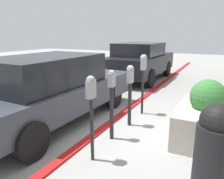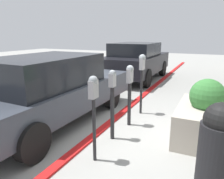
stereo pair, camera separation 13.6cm
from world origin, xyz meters
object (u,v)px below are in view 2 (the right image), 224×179
(parking_meter_nearest, at_px, (94,100))
(parked_car_rear, at_px, (136,60))
(parking_meter_second, at_px, (112,97))
(parked_car_middle, at_px, (50,89))
(parking_meter_fourth, at_px, (142,70))
(trash_bin, at_px, (218,149))
(parking_meter_middle, at_px, (130,85))
(planter_box, at_px, (205,117))

(parking_meter_nearest, bearing_deg, parked_car_rear, 13.62)
(parking_meter_second, height_order, parked_car_middle, parked_car_middle)
(parking_meter_nearest, relative_size, parking_meter_second, 1.03)
(parking_meter_fourth, bearing_deg, trash_bin, -143.63)
(parking_meter_middle, bearing_deg, parking_meter_nearest, -179.67)
(parking_meter_nearest, bearing_deg, trash_bin, -89.72)
(planter_box, xyz_separation_m, trash_bin, (-1.60, -0.21, 0.18))
(parked_car_middle, distance_m, trash_bin, 3.55)
(parking_meter_middle, bearing_deg, parked_car_rear, 17.59)
(parking_meter_second, relative_size, trash_bin, 1.12)
(parking_meter_middle, bearing_deg, planter_box, -88.30)
(parking_meter_nearest, xyz_separation_m, parking_meter_middle, (1.56, 0.01, -0.10))
(parking_meter_middle, xyz_separation_m, planter_box, (0.05, -1.54, -0.48))
(parked_car_rear, relative_size, trash_bin, 3.63)
(parking_meter_nearest, xyz_separation_m, parked_car_rear, (6.48, 1.57, -0.17))
(parking_meter_middle, bearing_deg, parking_meter_second, 175.72)
(parked_car_middle, bearing_deg, parking_meter_fourth, -47.93)
(parking_meter_nearest, relative_size, parked_car_rear, 0.32)
(parking_meter_second, bearing_deg, parking_meter_nearest, -175.33)
(parking_meter_second, distance_m, parked_car_middle, 1.62)
(parking_meter_middle, height_order, parked_car_rear, parked_car_rear)
(parking_meter_fourth, distance_m, parked_car_middle, 2.23)
(parking_meter_nearest, bearing_deg, parking_meter_middle, 0.33)
(parking_meter_middle, height_order, parking_meter_fourth, parking_meter_fourth)
(parking_meter_nearest, distance_m, parking_meter_second, 0.82)
(parking_meter_nearest, xyz_separation_m, parking_meter_fourth, (2.38, 0.00, 0.11))
(parking_meter_fourth, distance_m, trash_bin, 2.99)
(parking_meter_nearest, height_order, parked_car_middle, parked_car_middle)
(parking_meter_fourth, height_order, parked_car_middle, parked_car_middle)
(parking_meter_second, height_order, trash_bin, parking_meter_second)
(planter_box, relative_size, parked_car_rear, 0.38)
(trash_bin, bearing_deg, parking_meter_fourth, 36.37)
(parking_meter_nearest, relative_size, parking_meter_fourth, 0.92)
(trash_bin, bearing_deg, parked_car_rear, 27.10)
(trash_bin, bearing_deg, parking_meter_nearest, 90.28)
(parking_meter_second, relative_size, parking_meter_fourth, 0.90)
(parking_meter_second, height_order, parked_car_rear, parked_car_rear)
(parking_meter_fourth, bearing_deg, parked_car_middle, 130.57)
(parking_meter_nearest, xyz_separation_m, planter_box, (1.60, -1.53, -0.58))
(parking_meter_nearest, height_order, planter_box, parking_meter_nearest)
(parking_meter_second, height_order, planter_box, parking_meter_second)
(parking_meter_fourth, relative_size, parked_car_middle, 0.32)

